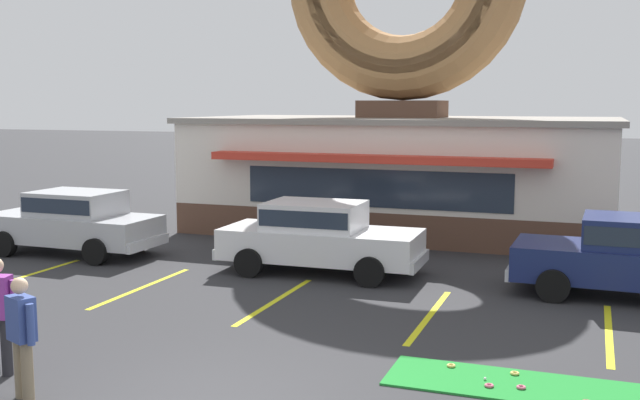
{
  "coord_description": "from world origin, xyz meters",
  "views": [
    {
      "loc": [
        4.43,
        -7.88,
        3.77
      ],
      "look_at": [
        -0.29,
        5.0,
        2.0
      ],
      "focal_mm": 42.0,
      "sensor_mm": 36.0,
      "label": 1
    }
  ],
  "objects": [
    {
      "name": "parking_stripe_left",
      "position": [
        -4.2,
        5.0,
        0.0
      ],
      "size": [
        0.12,
        3.6,
        0.01
      ],
      "primitive_type": "cube",
      "color": "yellow",
      "rests_on": "ground"
    },
    {
      "name": "car_white",
      "position": [
        -1.24,
        7.53,
        0.87
      ],
      "size": [
        4.59,
        2.05,
        1.6
      ],
      "color": "silver",
      "rests_on": "ground"
    },
    {
      "name": "parking_stripe_mid_left",
      "position": [
        -1.2,
        5.0,
        0.0
      ],
      "size": [
        0.12,
        3.6,
        0.01
      ],
      "primitive_type": "cube",
      "color": "yellow",
      "rests_on": "ground"
    },
    {
      "name": "parking_stripe_far_left",
      "position": [
        -7.2,
        5.0,
        0.0
      ],
      "size": [
        0.12,
        3.6,
        0.01
      ],
      "primitive_type": "cube",
      "color": "yellow",
      "rests_on": "ground"
    },
    {
      "name": "parking_stripe_centre",
      "position": [
        1.8,
        5.0,
        0.0
      ],
      "size": [
        0.12,
        3.6,
        0.01
      ],
      "primitive_type": "cube",
      "color": "yellow",
      "rests_on": "ground"
    },
    {
      "name": "pedestrian_leather_jacket_man",
      "position": [
        -2.29,
        -0.55,
        0.88
      ],
      "size": [
        0.56,
        0.37,
        1.6
      ],
      "color": "#7F7056",
      "rests_on": "ground"
    },
    {
      "name": "putting_mat",
      "position": [
        3.89,
        2.08,
        0.01
      ],
      "size": [
        4.07,
        1.19,
        0.03
      ],
      "primitive_type": "cube",
      "color": "#1E842D",
      "rests_on": "ground"
    },
    {
      "name": "mini_donut_near_right",
      "position": [
        2.65,
        2.45,
        0.05
      ],
      "size": [
        0.13,
        0.13,
        0.04
      ],
      "primitive_type": "torus",
      "color": "#E5C666",
      "rests_on": "putting_mat"
    },
    {
      "name": "parking_stripe_mid_right",
      "position": [
        4.8,
        5.0,
        0.0
      ],
      "size": [
        0.12,
        3.6,
        0.01
      ],
      "primitive_type": "cube",
      "color": "yellow",
      "rests_on": "ground"
    },
    {
      "name": "mini_donut_mid_left",
      "position": [
        3.54,
        2.44,
        0.05
      ],
      "size": [
        0.13,
        0.13,
        0.04
      ],
      "primitive_type": "torus",
      "color": "#E5C666",
      "rests_on": "putting_mat"
    },
    {
      "name": "mini_donut_mid_centre",
      "position": [
        3.67,
        1.94,
        0.05
      ],
      "size": [
        0.13,
        0.13,
        0.04
      ],
      "primitive_type": "torus",
      "color": "#D8667F",
      "rests_on": "putting_mat"
    },
    {
      "name": "donut_shop_building",
      "position": [
        -0.95,
        13.94,
        3.74
      ],
      "size": [
        12.3,
        6.75,
        10.96
      ],
      "color": "brown",
      "rests_on": "ground"
    },
    {
      "name": "car_navy",
      "position": [
        5.26,
        7.57,
        0.87
      ],
      "size": [
        4.61,
        2.07,
        1.6
      ],
      "color": "navy",
      "rests_on": "ground"
    },
    {
      "name": "car_silver",
      "position": [
        -7.76,
        7.4,
        0.87
      ],
      "size": [
        4.58,
        2.02,
        1.6
      ],
      "color": "#B2B5BA",
      "rests_on": "ground"
    },
    {
      "name": "mini_donut_far_left",
      "position": [
        3.26,
        1.86,
        0.05
      ],
      "size": [
        0.13,
        0.13,
        0.04
      ],
      "primitive_type": "torus",
      "color": "#D8667F",
      "rests_on": "putting_mat"
    },
    {
      "name": "golf_ball",
      "position": [
        3.18,
        2.08,
        0.05
      ],
      "size": [
        0.04,
        0.04,
        0.04
      ],
      "primitive_type": "sphere",
      "color": "white",
      "rests_on": "putting_mat"
    }
  ]
}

